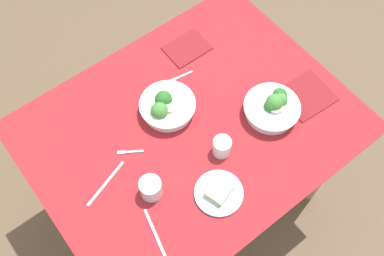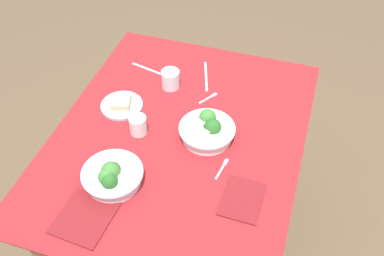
{
  "view_description": "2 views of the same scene",
  "coord_description": "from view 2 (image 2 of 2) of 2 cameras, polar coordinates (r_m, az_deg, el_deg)",
  "views": [
    {
      "loc": [
        0.51,
        0.67,
        2.31
      ],
      "look_at": [
        0.01,
        0.02,
        0.79
      ],
      "focal_mm": 42.33,
      "sensor_mm": 36.0,
      "label": 1
    },
    {
      "loc": [
        -1.14,
        -0.42,
        2.06
      ],
      "look_at": [
        0.05,
        -0.04,
        0.79
      ],
      "focal_mm": 42.13,
      "sensor_mm": 36.0,
      "label": 2
    }
  ],
  "objects": [
    {
      "name": "broccoli_bowl_far",
      "position": [
        1.61,
        -10.09,
        -6.01
      ],
      "size": [
        0.22,
        0.22,
        0.1
      ],
      "color": "white",
      "rests_on": "dining_table"
    },
    {
      "name": "ground_plane",
      "position": [
        2.39,
        -1.35,
        -13.95
      ],
      "size": [
        6.0,
        6.0,
        0.0
      ],
      "primitive_type": "plane",
      "color": "brown"
    },
    {
      "name": "bread_side_plate",
      "position": [
        1.9,
        -8.9,
        2.96
      ],
      "size": [
        0.18,
        0.18,
        0.04
      ],
      "color": "#99C6D1",
      "rests_on": "dining_table"
    },
    {
      "name": "napkin_folded_upper",
      "position": [
        1.57,
        -13.45,
        -10.99
      ],
      "size": [
        0.2,
        0.19,
        0.01
      ],
      "primitive_type": "cube",
      "rotation": [
        0.0,
        0.0,
        -0.07
      ],
      "color": "maroon",
      "rests_on": "dining_table"
    },
    {
      "name": "water_glass_side",
      "position": [
        1.77,
        -6.85,
        0.37
      ],
      "size": [
        0.07,
        0.07,
        0.08
      ],
      "primitive_type": "cylinder",
      "color": "silver",
      "rests_on": "dining_table"
    },
    {
      "name": "fork_by_far_bowl",
      "position": [
        1.66,
        3.86,
        -5.09
      ],
      "size": [
        0.11,
        0.03,
        0.0
      ],
      "rotation": [
        0.0,
        0.0,
        6.12
      ],
      "color": "#B7B7BC",
      "rests_on": "dining_table"
    },
    {
      "name": "fork_by_near_bowl",
      "position": [
        1.93,
        2.15,
        3.83
      ],
      "size": [
        0.09,
        0.06,
        0.0
      ],
      "rotation": [
        0.0,
        0.0,
        5.71
      ],
      "color": "#B7B7BC",
      "rests_on": "dining_table"
    },
    {
      "name": "dining_table",
      "position": [
        1.87,
        -1.68,
        -3.83
      ],
      "size": [
        1.22,
        0.96,
        0.78
      ],
      "color": "maroon",
      "rests_on": "ground_plane"
    },
    {
      "name": "napkin_folded_lower",
      "position": [
        1.58,
        6.34,
        -8.95
      ],
      "size": [
        0.18,
        0.14,
        0.01
      ],
      "primitive_type": "cube",
      "rotation": [
        0.0,
        0.0,
        -0.01
      ],
      "color": "maroon",
      "rests_on": "dining_table"
    },
    {
      "name": "table_knife_left",
      "position": [
        2.08,
        -5.41,
        7.35
      ],
      "size": [
        0.05,
        0.19,
        0.0
      ],
      "primitive_type": "cube",
      "rotation": [
        0.0,
        0.0,
        4.49
      ],
      "color": "#B7B7BC",
      "rests_on": "dining_table"
    },
    {
      "name": "broccoli_bowl_near",
      "position": [
        1.74,
        1.99,
        -0.25
      ],
      "size": [
        0.22,
        0.22,
        0.1
      ],
      "color": "white",
      "rests_on": "dining_table"
    },
    {
      "name": "table_knife_right",
      "position": [
        2.04,
        1.85,
        6.55
      ],
      "size": [
        0.2,
        0.07,
        0.0
      ],
      "primitive_type": "cube",
      "rotation": [
        0.0,
        0.0,
        0.32
      ],
      "color": "#B7B7BC",
      "rests_on": "dining_table"
    },
    {
      "name": "water_glass_center",
      "position": [
        1.96,
        -2.74,
        6.2
      ],
      "size": [
        0.08,
        0.08,
        0.08
      ],
      "primitive_type": "cylinder",
      "color": "silver",
      "rests_on": "dining_table"
    }
  ]
}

